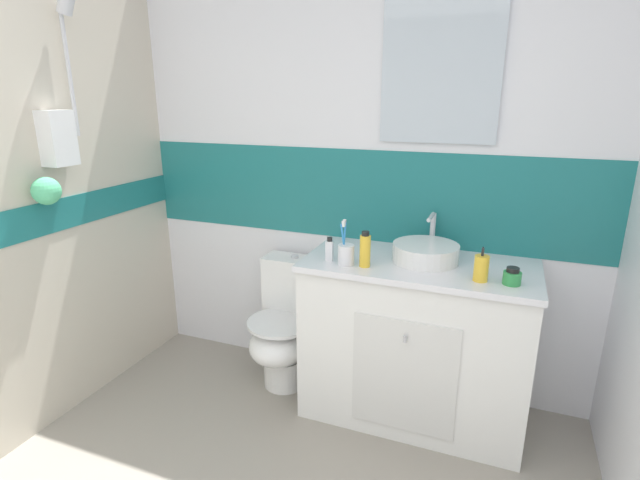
{
  "coord_description": "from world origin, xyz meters",
  "views": [
    {
      "loc": [
        0.77,
        -0.1,
        1.63
      ],
      "look_at": [
        0.01,
        1.82,
        1.01
      ],
      "focal_mm": 26.97,
      "sensor_mm": 36.0,
      "label": 1
    }
  ],
  "objects_px": {
    "toothbrush_cup": "(346,253)",
    "perfume_flask_small": "(330,249)",
    "toilet": "(286,328)",
    "soap_dispenser": "(481,268)",
    "deodorant_spray_can": "(365,250)",
    "sink_basin": "(426,251)",
    "hair_gel_jar": "(512,277)"
  },
  "relations": [
    {
      "from": "hair_gel_jar",
      "to": "sink_basin",
      "type": "bearing_deg",
      "value": 156.65
    },
    {
      "from": "toilet",
      "to": "deodorant_spray_can",
      "type": "relative_size",
      "value": 4.3
    },
    {
      "from": "soap_dispenser",
      "to": "hair_gel_jar",
      "type": "relative_size",
      "value": 2.05
    },
    {
      "from": "soap_dispenser",
      "to": "hair_gel_jar",
      "type": "bearing_deg",
      "value": 2.95
    },
    {
      "from": "sink_basin",
      "to": "soap_dispenser",
      "type": "height_order",
      "value": "sink_basin"
    },
    {
      "from": "toilet",
      "to": "soap_dispenser",
      "type": "distance_m",
      "value": 1.19
    },
    {
      "from": "deodorant_spray_can",
      "to": "toilet",
      "type": "bearing_deg",
      "value": 160.79
    },
    {
      "from": "toothbrush_cup",
      "to": "soap_dispenser",
      "type": "relative_size",
      "value": 1.41
    },
    {
      "from": "sink_basin",
      "to": "deodorant_spray_can",
      "type": "xyz_separation_m",
      "value": [
        -0.25,
        -0.19,
        0.03
      ]
    },
    {
      "from": "toilet",
      "to": "soap_dispenser",
      "type": "height_order",
      "value": "soap_dispenser"
    },
    {
      "from": "sink_basin",
      "to": "hair_gel_jar",
      "type": "height_order",
      "value": "sink_basin"
    },
    {
      "from": "soap_dispenser",
      "to": "deodorant_spray_can",
      "type": "relative_size",
      "value": 0.9
    },
    {
      "from": "perfume_flask_small",
      "to": "toothbrush_cup",
      "type": "bearing_deg",
      "value": -15.84
    },
    {
      "from": "deodorant_spray_can",
      "to": "hair_gel_jar",
      "type": "xyz_separation_m",
      "value": [
        0.65,
        0.01,
        -0.05
      ]
    },
    {
      "from": "toilet",
      "to": "toothbrush_cup",
      "type": "xyz_separation_m",
      "value": [
        0.42,
        -0.18,
        0.56
      ]
    },
    {
      "from": "toilet",
      "to": "hair_gel_jar",
      "type": "height_order",
      "value": "hair_gel_jar"
    },
    {
      "from": "sink_basin",
      "to": "soap_dispenser",
      "type": "relative_size",
      "value": 2.33
    },
    {
      "from": "hair_gel_jar",
      "to": "perfume_flask_small",
      "type": "bearing_deg",
      "value": 179.66
    },
    {
      "from": "soap_dispenser",
      "to": "deodorant_spray_can",
      "type": "height_order",
      "value": "deodorant_spray_can"
    },
    {
      "from": "toothbrush_cup",
      "to": "perfume_flask_small",
      "type": "height_order",
      "value": "toothbrush_cup"
    },
    {
      "from": "toilet",
      "to": "soap_dispenser",
      "type": "relative_size",
      "value": 4.76
    },
    {
      "from": "soap_dispenser",
      "to": "deodorant_spray_can",
      "type": "distance_m",
      "value": 0.52
    },
    {
      "from": "sink_basin",
      "to": "toothbrush_cup",
      "type": "bearing_deg",
      "value": -150.93
    },
    {
      "from": "toothbrush_cup",
      "to": "deodorant_spray_can",
      "type": "distance_m",
      "value": 0.1
    },
    {
      "from": "toothbrush_cup",
      "to": "deodorant_spray_can",
      "type": "height_order",
      "value": "toothbrush_cup"
    },
    {
      "from": "soap_dispenser",
      "to": "perfume_flask_small",
      "type": "height_order",
      "value": "soap_dispenser"
    },
    {
      "from": "toilet",
      "to": "toothbrush_cup",
      "type": "relative_size",
      "value": 3.37
    },
    {
      "from": "perfume_flask_small",
      "to": "deodorant_spray_can",
      "type": "bearing_deg",
      "value": -6.03
    },
    {
      "from": "toothbrush_cup",
      "to": "hair_gel_jar",
      "type": "bearing_deg",
      "value": 1.64
    },
    {
      "from": "soap_dispenser",
      "to": "hair_gel_jar",
      "type": "distance_m",
      "value": 0.13
    },
    {
      "from": "toothbrush_cup",
      "to": "soap_dispenser",
      "type": "bearing_deg",
      "value": 1.37
    },
    {
      "from": "sink_basin",
      "to": "deodorant_spray_can",
      "type": "relative_size",
      "value": 2.11
    }
  ]
}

